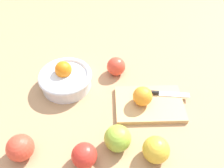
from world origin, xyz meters
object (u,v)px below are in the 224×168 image
Objects in this scene: apple_front_left at (84,155)px; apple_front_right_2 at (156,150)px; bowl at (66,78)px; orange_on_board at (143,96)px; apple_back_center at (116,66)px; apple_front_right at (118,138)px; knife at (162,93)px; cutting_board at (149,104)px; apple_front_left_2 at (20,148)px.

apple_front_left is 0.20m from apple_front_right_2.
bowl reaches higher than orange_on_board.
apple_front_right_2 is at bearing -32.68° from bowl.
apple_front_right_2 is at bearing -61.61° from apple_back_center.
apple_front_right_2 is (0.11, -0.01, -0.00)m from apple_front_right.
apple_back_center is at bearing 129.22° from orange_on_board.
orange_on_board reaches higher than apple_back_center.
apple_front_left is (-0.02, -0.38, 0.00)m from apple_back_center.
apple_back_center is 0.32m from apple_front_right.
apple_back_center is at bearing 153.31° from knife.
cutting_board is 0.05m from orange_on_board.
apple_front_right_2 reaches higher than cutting_board.
knife is at bearing 38.21° from orange_on_board.
bowl reaches higher than apple_front_left.
apple_front_right_2 is at bearing -80.54° from cutting_board.
knife is 1.99× the size of apple_front_right_2.
apple_front_right_2 is (0.18, -0.33, 0.00)m from apple_back_center.
apple_back_center is (-0.14, 0.14, 0.03)m from cutting_board.
bowl is 2.94× the size of orange_on_board.
knife is at bearing 54.90° from apple_front_left.
apple_front_right is (-0.08, -0.17, 0.03)m from cutting_board.
bowl reaches higher than knife.
knife is at bearing 61.20° from apple_front_right.
apple_front_left_2 reaches higher than cutting_board.
bowl reaches higher than cutting_board.
apple_front_right_2 is at bearing -6.77° from apple_front_right.
bowl is 0.29m from apple_front_left_2.
knife is 0.23m from apple_front_right_2.
cutting_board is at bearing 64.72° from apple_front_right.
bowl is at bearing 173.52° from cutting_board.
bowl is 2.69× the size of apple_back_center.
apple_front_left_2 is at bearing -169.60° from apple_front_right_2.
orange_on_board is at bearing -50.78° from apple_back_center.
apple_front_right is 0.11m from apple_front_left.
orange_on_board is 0.19m from apple_front_right_2.
apple_front_right_2 is at bearing 10.40° from apple_front_left_2.
apple_front_right_2 is 1.00× the size of apple_front_left_2.
orange_on_board is 0.41m from apple_front_left_2.
apple_front_right is at bearing -78.61° from apple_back_center.
apple_front_right is 1.11× the size of apple_front_left.
knife is (0.04, 0.05, 0.01)m from cutting_board.
apple_front_right reaches higher than apple_front_left_2.
orange_on_board is at bearing -141.79° from knife.
apple_front_right reaches higher than apple_back_center.
apple_back_center is (-0.12, 0.14, -0.01)m from orange_on_board.
cutting_board is at bearing -6.48° from bowl.
apple_front_left is (-0.16, -0.24, 0.03)m from cutting_board.
apple_back_center is at bearing 62.71° from apple_front_left_2.
apple_front_left_2 is at bearing -175.54° from apple_front_left.
apple_back_center is 0.90× the size of apple_front_right.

